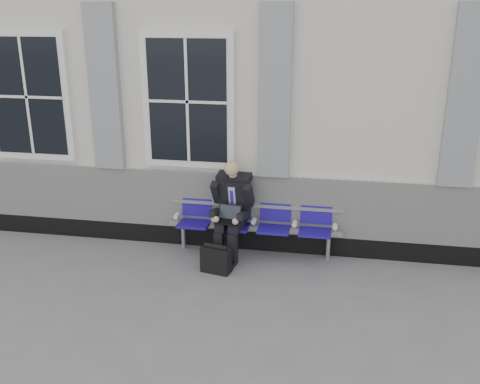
# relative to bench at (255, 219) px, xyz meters

# --- Properties ---
(ground) EXTENTS (70.00, 70.00, 0.00)m
(ground) POSITION_rel_bench_xyz_m (-1.35, -1.32, -0.55)
(ground) COLOR slate
(ground) RESTS_ON ground
(station_building) EXTENTS (14.40, 4.40, 4.49)m
(station_building) POSITION_rel_bench_xyz_m (-1.37, 2.15, 1.67)
(station_building) COLOR silver
(station_building) RESTS_ON ground
(bench) EXTENTS (2.60, 0.47, 0.91)m
(bench) POSITION_rel_bench_xyz_m (0.00, 0.00, 0.00)
(bench) COLOR #9EA0A3
(bench) RESTS_ON ground
(businessman) EXTENTS (0.63, 0.84, 1.47)m
(businessman) POSITION_rel_bench_xyz_m (-0.31, -0.14, 0.24)
(businessman) COLOR black
(businessman) RESTS_ON ground
(briefcase) EXTENTS (0.44, 0.26, 0.42)m
(briefcase) POSITION_rel_bench_xyz_m (-0.43, -0.71, -0.36)
(briefcase) COLOR black
(briefcase) RESTS_ON ground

